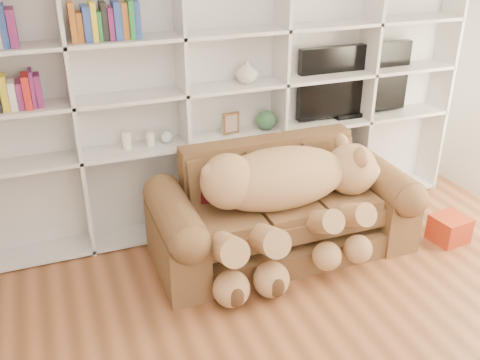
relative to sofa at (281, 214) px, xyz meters
name	(u,v)px	position (x,y,z in m)	size (l,w,h in m)	color
wall_back	(225,74)	(-0.20, 0.82, 1.01)	(5.00, 0.02, 2.70)	silver
bookshelf	(204,86)	(-0.44, 0.68, 0.96)	(4.43, 0.35, 2.40)	silver
sofa	(281,214)	(0.00, 0.00, 0.00)	(2.15, 0.93, 0.91)	brown
teddy_bear	(285,193)	(-0.06, -0.18, 0.30)	(1.67, 0.90, 0.97)	tan
throw_pillow	(222,184)	(-0.47, 0.15, 0.30)	(0.36, 0.12, 0.36)	#520E19
gift_box	(449,229)	(1.45, -0.41, -0.23)	(0.29, 0.27, 0.23)	#AC3216
tv	(354,81)	(1.03, 0.67, 0.86)	(1.15, 0.18, 0.68)	black
picture_frame	(231,123)	(-0.22, 0.62, 0.63)	(0.15, 0.03, 0.19)	brown
green_vase	(266,120)	(0.12, 0.62, 0.61)	(0.18, 0.18, 0.18)	#305E39
figurine_tall	(127,140)	(-1.13, 0.62, 0.60)	(0.07, 0.07, 0.15)	white
figurine_short	(150,139)	(-0.94, 0.62, 0.58)	(0.07, 0.07, 0.12)	white
snow_globe	(167,137)	(-0.80, 0.62, 0.58)	(0.10, 0.10, 0.10)	silver
shelf_vase	(247,72)	(-0.07, 0.62, 1.07)	(0.19, 0.19, 0.19)	beige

